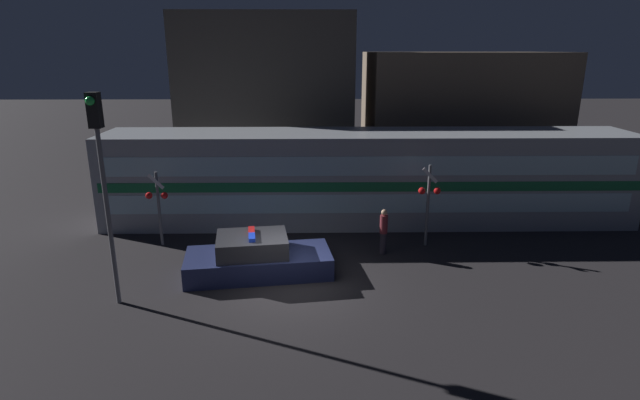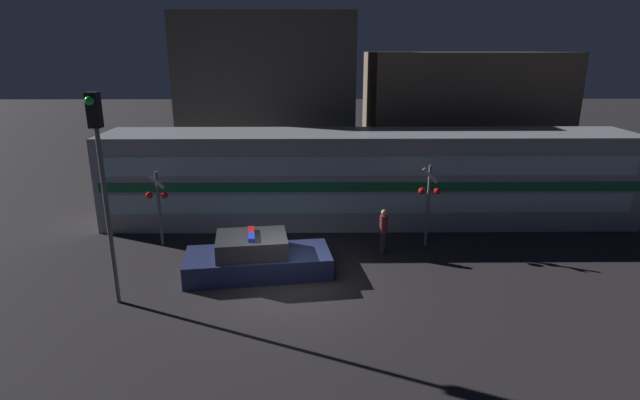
% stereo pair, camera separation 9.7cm
% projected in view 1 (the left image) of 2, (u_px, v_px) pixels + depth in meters
% --- Properties ---
extents(ground_plane, '(120.00, 120.00, 0.00)m').
position_uv_depth(ground_plane, '(291.00, 288.00, 15.04)').
color(ground_plane, '#262326').
extents(train, '(21.27, 3.05, 3.72)m').
position_uv_depth(train, '(368.00, 177.00, 20.49)').
color(train, '#999EA5').
rests_on(train, ground_plane).
extents(police_car, '(4.79, 2.51, 1.42)m').
position_uv_depth(police_car, '(257.00, 258.00, 15.86)').
color(police_car, navy).
rests_on(police_car, ground_plane).
extents(pedestrian, '(0.28, 0.28, 1.64)m').
position_uv_depth(pedestrian, '(383.00, 231.00, 17.32)').
color(pedestrian, '#2D2833').
rests_on(pedestrian, ground_plane).
extents(crossing_signal_near, '(0.79, 0.30, 3.02)m').
position_uv_depth(crossing_signal_near, '(429.00, 198.00, 17.75)').
color(crossing_signal_near, slate).
rests_on(crossing_signal_near, ground_plane).
extents(crossing_signal_far, '(0.79, 0.30, 2.76)m').
position_uv_depth(crossing_signal_far, '(158.00, 201.00, 17.81)').
color(crossing_signal_far, slate).
rests_on(crossing_signal_far, ground_plane).
extents(traffic_light_corner, '(0.30, 0.46, 5.87)m').
position_uv_depth(traffic_light_corner, '(101.00, 161.00, 12.97)').
color(traffic_light_corner, slate).
rests_on(traffic_light_corner, ground_plane).
extents(building_left, '(8.73, 5.04, 8.63)m').
position_uv_depth(building_left, '(268.00, 101.00, 26.09)').
color(building_left, '#47423D').
rests_on(building_left, ground_plane).
extents(building_center, '(9.84, 6.95, 6.77)m').
position_uv_depth(building_center, '(457.00, 116.00, 27.44)').
color(building_center, brown).
rests_on(building_center, ground_plane).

